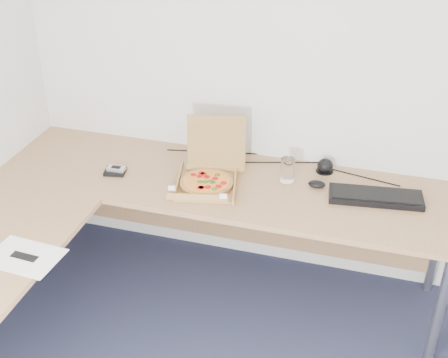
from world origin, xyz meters
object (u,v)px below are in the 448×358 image
(keyboard, at_px, (376,197))
(drinking_glass, at_px, (288,170))
(desk, at_px, (136,219))
(pizza_box, at_px, (208,178))
(wallet, at_px, (115,171))

(keyboard, bearing_deg, drinking_glass, 165.85)
(desk, xyz_separation_m, keyboard, (1.15, 0.47, 0.04))
(desk, height_order, keyboard, keyboard)
(desk, distance_m, pizza_box, 0.46)
(desk, relative_size, pizza_box, 6.69)
(pizza_box, relative_size, wallet, 3.30)
(keyboard, distance_m, wallet, 1.42)
(desk, xyz_separation_m, drinking_glass, (0.67, 0.53, 0.10))
(drinking_glass, relative_size, keyboard, 0.28)
(desk, height_order, wallet, wallet)
(pizza_box, relative_size, drinking_glass, 2.79)
(pizza_box, bearing_deg, desk, -138.30)
(keyboard, height_order, wallet, keyboard)
(wallet, bearing_deg, keyboard, -4.72)
(drinking_glass, bearing_deg, desk, -141.40)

